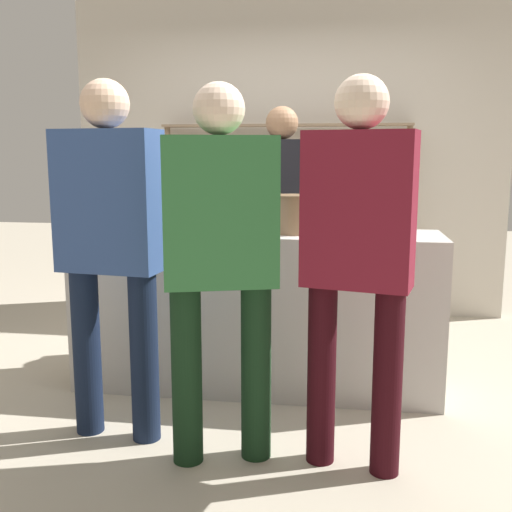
% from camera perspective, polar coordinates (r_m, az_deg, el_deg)
% --- Properties ---
extents(ground_plane, '(16.00, 16.00, 0.00)m').
position_cam_1_polar(ground_plane, '(3.78, 0.00, -12.19)').
color(ground_plane, '#B2A893').
extents(bar_counter, '(2.17, 0.54, 0.95)m').
position_cam_1_polar(bar_counter, '(3.63, 0.00, -5.20)').
color(bar_counter, '#B7B2AD').
rests_on(bar_counter, ground_plane).
extents(back_wall, '(3.77, 0.12, 2.80)m').
position_cam_1_polar(back_wall, '(5.37, 2.97, 9.60)').
color(back_wall, beige).
rests_on(back_wall, ground_plane).
extents(back_shelf, '(2.12, 0.18, 1.66)m').
position_cam_1_polar(back_shelf, '(5.20, 2.66, 6.38)').
color(back_shelf, '#897056').
rests_on(back_shelf, ground_plane).
extents(counter_bottle_0, '(0.08, 0.08, 0.34)m').
position_cam_1_polar(counter_bottle_0, '(3.64, 2.02, 4.60)').
color(counter_bottle_0, black).
rests_on(counter_bottle_0, bar_counter).
extents(counter_bottle_1, '(0.08, 0.08, 0.35)m').
position_cam_1_polar(counter_bottle_1, '(3.61, 13.30, 4.32)').
color(counter_bottle_1, '#0F1956').
rests_on(counter_bottle_1, bar_counter).
extents(counter_bottle_2, '(0.08, 0.08, 0.37)m').
position_cam_1_polar(counter_bottle_2, '(3.86, -13.69, 4.79)').
color(counter_bottle_2, black).
rests_on(counter_bottle_2, bar_counter).
extents(counter_bottle_3, '(0.07, 0.07, 0.32)m').
position_cam_1_polar(counter_bottle_3, '(3.47, 7.55, 4.07)').
color(counter_bottle_3, silver).
rests_on(counter_bottle_3, bar_counter).
extents(counter_bottle_4, '(0.08, 0.08, 0.37)m').
position_cam_1_polar(counter_bottle_4, '(3.65, 11.27, 4.61)').
color(counter_bottle_4, '#0F1956').
rests_on(counter_bottle_4, bar_counter).
extents(wine_glass, '(0.07, 0.07, 0.17)m').
position_cam_1_polar(wine_glass, '(3.52, -1.35, 4.18)').
color(wine_glass, silver).
rests_on(wine_glass, bar_counter).
extents(ice_bucket, '(0.23, 0.23, 0.22)m').
position_cam_1_polar(ice_bucket, '(3.46, 3.58, 3.99)').
color(ice_bucket, '#846647').
rests_on(ice_bucket, bar_counter).
extents(cork_jar, '(0.12, 0.12, 0.15)m').
position_cam_1_polar(cork_jar, '(3.83, -10.47, 3.82)').
color(cork_jar, silver).
rests_on(cork_jar, bar_counter).
extents(server_behind_counter, '(0.43, 0.23, 1.74)m').
position_cam_1_polar(server_behind_counter, '(4.28, 2.43, 4.63)').
color(server_behind_counter, black).
rests_on(server_behind_counter, ground_plane).
extents(customer_right, '(0.50, 0.31, 1.74)m').
position_cam_1_polar(customer_right, '(2.61, 9.65, 0.91)').
color(customer_right, black).
rests_on(customer_right, ground_plane).
extents(customer_left, '(0.52, 0.28, 1.76)m').
position_cam_1_polar(customer_left, '(2.96, -13.71, 1.90)').
color(customer_left, '#121C33').
rests_on(customer_left, ground_plane).
extents(customer_center, '(0.54, 0.35, 1.71)m').
position_cam_1_polar(customer_center, '(2.65, -3.41, 0.65)').
color(customer_center, black).
rests_on(customer_center, ground_plane).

